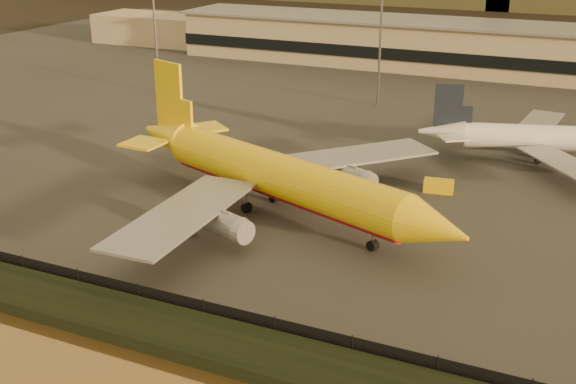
# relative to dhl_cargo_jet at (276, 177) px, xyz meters

# --- Properties ---
(ground) EXTENTS (900.00, 900.00, 0.00)m
(ground) POSITION_rel_dhl_cargo_jet_xyz_m (3.46, -15.55, -5.54)
(ground) COLOR black
(ground) RESTS_ON ground
(embankment) EXTENTS (320.00, 7.00, 1.40)m
(embankment) POSITION_rel_dhl_cargo_jet_xyz_m (3.46, -32.55, -4.84)
(embankment) COLOR black
(embankment) RESTS_ON ground
(tarmac) EXTENTS (320.00, 220.00, 0.20)m
(tarmac) POSITION_rel_dhl_cargo_jet_xyz_m (3.46, 79.45, -5.44)
(tarmac) COLOR #2D2D2D
(tarmac) RESTS_ON ground
(perimeter_fence) EXTENTS (300.00, 0.05, 2.20)m
(perimeter_fence) POSITION_rel_dhl_cargo_jet_xyz_m (3.46, -28.55, -4.24)
(perimeter_fence) COLOR black
(perimeter_fence) RESTS_ON tarmac
(terminal_building) EXTENTS (202.00, 25.00, 12.60)m
(terminal_building) POSITION_rel_dhl_cargo_jet_xyz_m (-11.06, 110.00, 0.70)
(terminal_building) COLOR tan
(terminal_building) RESTS_ON tarmac
(apron_light_masts) EXTENTS (152.20, 12.20, 25.40)m
(apron_light_masts) POSITION_rel_dhl_cargo_jet_xyz_m (18.46, 59.45, 10.16)
(apron_light_masts) COLOR slate
(apron_light_masts) RESTS_ON tarmac
(dhl_cargo_jet) EXTENTS (58.07, 55.16, 17.89)m
(dhl_cargo_jet) POSITION_rel_dhl_cargo_jet_xyz_m (0.00, 0.00, 0.00)
(dhl_cargo_jet) COLOR yellow
(dhl_cargo_jet) RESTS_ON tarmac
(white_narrowbody_jet) EXTENTS (43.22, 41.16, 12.67)m
(white_narrowbody_jet) POSITION_rel_dhl_cargo_jet_xyz_m (31.78, 39.80, -1.56)
(white_narrowbody_jet) COLOR white
(white_narrowbody_jet) RESTS_ON tarmac
(gse_vehicle_yellow) EXTENTS (4.55, 2.53, 1.94)m
(gse_vehicle_yellow) POSITION_rel_dhl_cargo_jet_xyz_m (18.37, 17.36, -4.37)
(gse_vehicle_yellow) COLOR yellow
(gse_vehicle_yellow) RESTS_ON tarmac
(gse_vehicle_white) EXTENTS (4.88, 3.31, 2.01)m
(gse_vehicle_white) POSITION_rel_dhl_cargo_jet_xyz_m (-11.94, 15.49, -4.34)
(gse_vehicle_white) COLOR white
(gse_vehicle_white) RESTS_ON tarmac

